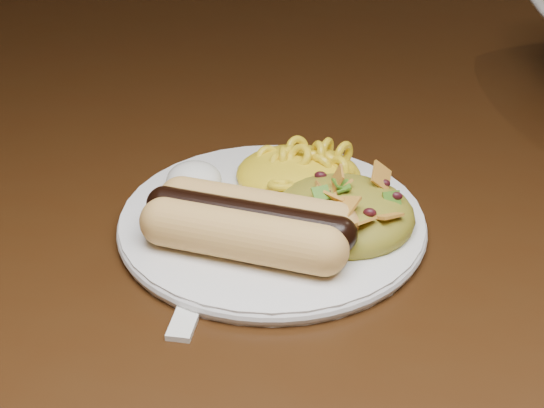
# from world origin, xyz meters

# --- Properties ---
(table) EXTENTS (1.60, 0.90, 0.75)m
(table) POSITION_xyz_m (0.00, 0.00, 0.66)
(table) COLOR black
(table) RESTS_ON floor
(plate) EXTENTS (0.27, 0.27, 0.01)m
(plate) POSITION_xyz_m (-0.09, -0.12, 0.76)
(plate) COLOR white
(plate) RESTS_ON table
(hotdog) EXTENTS (0.12, 0.08, 0.03)m
(hotdog) POSITION_xyz_m (-0.10, -0.16, 0.78)
(hotdog) COLOR tan
(hotdog) RESTS_ON plate
(mac_and_cheese) EXTENTS (0.10, 0.09, 0.04)m
(mac_and_cheese) POSITION_xyz_m (-0.08, -0.06, 0.78)
(mac_and_cheese) COLOR yellow
(mac_and_cheese) RESTS_ON plate
(sour_cream) EXTENTS (0.05, 0.05, 0.02)m
(sour_cream) POSITION_xyz_m (-0.15, -0.09, 0.77)
(sour_cream) COLOR white
(sour_cream) RESTS_ON plate
(taco_salad) EXTENTS (0.10, 0.10, 0.04)m
(taco_salad) POSITION_xyz_m (-0.04, -0.12, 0.78)
(taco_salad) COLOR #C07714
(taco_salad) RESTS_ON plate
(fork) EXTENTS (0.03, 0.15, 0.00)m
(fork) POSITION_xyz_m (-0.12, -0.20, 0.75)
(fork) COLOR silver
(fork) RESTS_ON table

